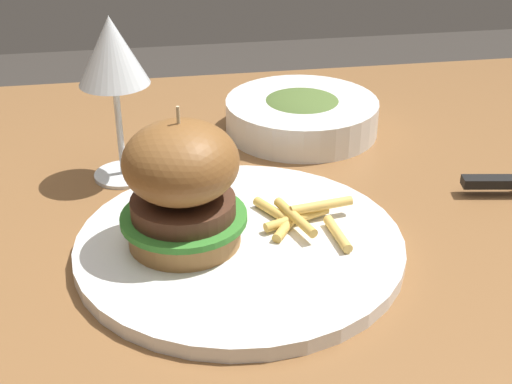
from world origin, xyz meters
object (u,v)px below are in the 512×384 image
object	(u,v)px
burger_sandwich	(182,185)
soup_bowl	(302,114)
wine_glass	(112,57)
main_plate	(240,245)

from	to	relation	value
burger_sandwich	soup_bowl	world-z (taller)	burger_sandwich
burger_sandwich	wine_glass	bearing A→B (deg)	108.15
main_plate	wine_glass	size ratio (longest dim) A/B	1.68
main_plate	burger_sandwich	size ratio (longest dim) A/B	2.29
burger_sandwich	soup_bowl	distance (m)	0.30
main_plate	soup_bowl	size ratio (longest dim) A/B	1.58
burger_sandwich	wine_glass	distance (m)	0.18
wine_glass	soup_bowl	size ratio (longest dim) A/B	0.95
main_plate	wine_glass	xyz separation A→B (m)	(-0.10, 0.17, 0.13)
wine_glass	soup_bowl	distance (m)	0.26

